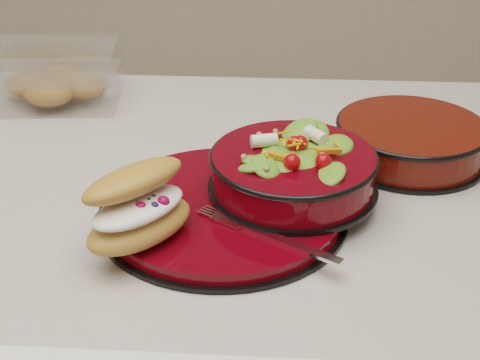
# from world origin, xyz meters

# --- Properties ---
(dinner_plate) EXTENTS (0.31, 0.31, 0.02)m
(dinner_plate) POSITION_xyz_m (0.15, -0.11, 0.91)
(dinner_plate) COLOR black
(dinner_plate) RESTS_ON island_counter
(salad_bowl) EXTENTS (0.21, 0.21, 0.09)m
(salad_bowl) POSITION_xyz_m (0.24, -0.07, 0.95)
(salad_bowl) COLOR black
(salad_bowl) RESTS_ON dinner_plate
(croissant) EXTENTS (0.14, 0.16, 0.08)m
(croissant) POSITION_xyz_m (0.07, -0.19, 0.96)
(croissant) COLOR #C0763A
(croissant) RESTS_ON dinner_plate
(fork) EXTENTS (0.15, 0.10, 0.00)m
(fork) POSITION_xyz_m (0.21, -0.18, 0.92)
(fork) COLOR silver
(fork) RESTS_ON dinner_plate
(pastry_box) EXTENTS (0.22, 0.17, 0.09)m
(pastry_box) POSITION_xyz_m (-0.16, 0.24, 0.94)
(pastry_box) COLOR white
(pastry_box) RESTS_ON island_counter
(extra_bowl) EXTENTS (0.22, 0.22, 0.05)m
(extra_bowl) POSITION_xyz_m (0.40, 0.06, 0.93)
(extra_bowl) COLOR black
(extra_bowl) RESTS_ON island_counter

